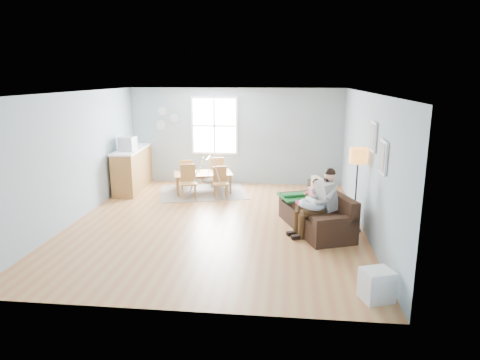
# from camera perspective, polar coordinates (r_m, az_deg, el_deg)

# --- Properties ---
(room) EXTENTS (8.40, 9.40, 3.90)m
(room) POSITION_cam_1_polar(r_m,az_deg,el_deg) (8.58, -3.35, 9.73)
(room) COLOR #AC673D
(window) EXTENTS (1.32, 0.08, 1.62)m
(window) POSITION_cam_1_polar(r_m,az_deg,el_deg) (12.15, -3.42, 7.23)
(window) COLOR white
(window) RESTS_ON room
(pictures) EXTENTS (0.05, 1.34, 0.74)m
(pictures) POSITION_cam_1_polar(r_m,az_deg,el_deg) (7.64, 17.90, 4.30)
(pictures) COLOR white
(pictures) RESTS_ON room
(wall_plates) EXTENTS (0.67, 0.02, 0.66)m
(wall_plates) POSITION_cam_1_polar(r_m,az_deg,el_deg) (12.45, -9.87, 8.04)
(wall_plates) COLOR #9EB5BE
(wall_plates) RESTS_ON room
(sofa) EXTENTS (1.49, 2.15, 0.80)m
(sofa) POSITION_cam_1_polar(r_m,az_deg,el_deg) (8.75, 10.35, -4.70)
(sofa) COLOR black
(sofa) RESTS_ON room
(green_throw) EXTENTS (1.09, 0.98, 0.04)m
(green_throw) POSITION_cam_1_polar(r_m,az_deg,el_deg) (9.23, 8.29, -2.18)
(green_throw) COLOR #16632C
(green_throw) RESTS_ON sofa
(beige_pillow) EXTENTS (0.26, 0.47, 0.45)m
(beige_pillow) POSITION_cam_1_polar(r_m,az_deg,el_deg) (9.16, 10.30, -1.04)
(beige_pillow) COLOR #B6AC8B
(beige_pillow) RESTS_ON sofa
(father) EXTENTS (0.99, 0.71, 1.31)m
(father) POSITION_cam_1_polar(r_m,az_deg,el_deg) (8.33, 10.50, -2.67)
(father) COLOR #9C9B9E
(father) RESTS_ON sofa
(nursing_pillow) EXTENTS (0.65, 0.64, 0.20)m
(nursing_pillow) POSITION_cam_1_polar(r_m,az_deg,el_deg) (8.30, 9.53, -3.27)
(nursing_pillow) COLOR #AFC2DB
(nursing_pillow) RESTS_ON father
(infant) EXTENTS (0.25, 0.33, 0.13)m
(infant) POSITION_cam_1_polar(r_m,az_deg,el_deg) (8.30, 9.44, -2.71)
(infant) COLOR silver
(infant) RESTS_ON nursing_pillow
(toddler) EXTENTS (0.54, 0.38, 0.80)m
(toddler) POSITION_cam_1_polar(r_m,az_deg,el_deg) (8.77, 9.52, -1.92)
(toddler) COLOR silver
(toddler) RESTS_ON sofa
(floor_lamp) EXTENTS (0.34, 0.34, 1.68)m
(floor_lamp) POSITION_cam_1_polar(r_m,az_deg,el_deg) (8.54, 15.44, 2.23)
(floor_lamp) COLOR black
(floor_lamp) RESTS_ON room
(storage_cube) EXTENTS (0.49, 0.47, 0.44)m
(storage_cube) POSITION_cam_1_polar(r_m,az_deg,el_deg) (6.32, 17.69, -13.21)
(storage_cube) COLOR white
(storage_cube) RESTS_ON room
(rug) EXTENTS (2.59, 2.21, 0.01)m
(rug) POSITION_cam_1_polar(r_m,az_deg,el_deg) (11.41, -4.90, -1.64)
(rug) COLOR gray
(rug) RESTS_ON room
(dining_table) EXTENTS (1.68, 1.23, 0.53)m
(dining_table) POSITION_cam_1_polar(r_m,az_deg,el_deg) (11.34, -4.93, -0.38)
(dining_table) COLOR brown
(dining_table) RESTS_ON rug
(chair_sw) EXTENTS (0.48, 0.48, 0.87)m
(chair_sw) POSITION_cam_1_polar(r_m,az_deg,el_deg) (10.74, -6.91, 0.01)
(chair_sw) COLOR #A47A38
(chair_sw) RESTS_ON rug
(chair_se) EXTENTS (0.45, 0.45, 0.80)m
(chair_se) POSITION_cam_1_polar(r_m,az_deg,el_deg) (10.79, -2.63, -0.11)
(chair_se) COLOR #A47A38
(chair_se) RESTS_ON rug
(chair_nw) EXTENTS (0.41, 0.41, 0.80)m
(chair_nw) POSITION_cam_1_polar(r_m,az_deg,el_deg) (11.83, -7.10, 1.03)
(chair_nw) COLOR #A47A38
(chair_nw) RESTS_ON rug
(chair_ne) EXTENTS (0.49, 0.49, 0.84)m
(chair_ne) POSITION_cam_1_polar(r_m,az_deg,el_deg) (11.86, -3.15, 1.31)
(chair_ne) COLOR #A47A38
(chair_ne) RESTS_ON rug
(counter) EXTENTS (0.71, 2.05, 1.13)m
(counter) POSITION_cam_1_polar(r_m,az_deg,el_deg) (11.94, -14.11, 1.49)
(counter) COLOR brown
(counter) RESTS_ON room
(monitor) EXTENTS (0.41, 0.39, 0.37)m
(monitor) POSITION_cam_1_polar(r_m,az_deg,el_deg) (11.44, -14.80, 4.71)
(monitor) COLOR #A6A6AA
(monitor) RESTS_ON counter
(baby_swing) EXTENTS (0.99, 1.00, 0.97)m
(baby_swing) POSITION_cam_1_polar(r_m,az_deg,el_deg) (11.09, -4.22, 0.22)
(baby_swing) COLOR #A6A6AA
(baby_swing) RESTS_ON room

